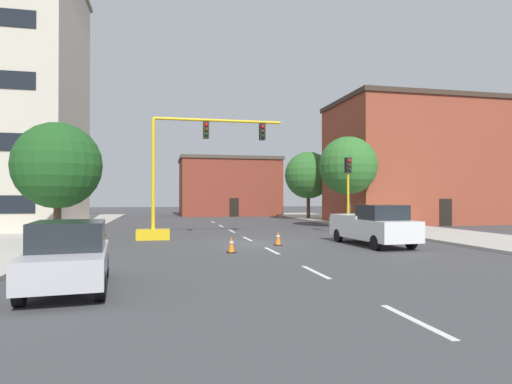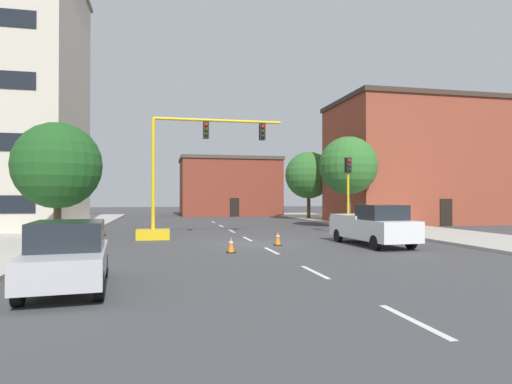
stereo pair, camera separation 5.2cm
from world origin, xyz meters
name	(u,v)px [view 2 (the right image)]	position (x,y,z in m)	size (l,w,h in m)	color
ground_plane	(257,244)	(0.00, 0.00, 0.00)	(160.00, 160.00, 0.00)	#424244
sidewalk_left	(40,233)	(-12.15, 8.00, 0.07)	(6.00, 56.00, 0.14)	#B2ADA3
sidewalk_right	(393,227)	(12.15, 8.00, 0.07)	(6.00, 56.00, 0.14)	#B2ADA3
lane_stripe_seg_0	(413,321)	(0.00, -14.00, 0.00)	(0.16, 2.40, 0.01)	silver
lane_stripe_seg_1	(315,272)	(0.00, -8.50, 0.00)	(0.16, 2.40, 0.01)	silver
lane_stripe_seg_2	(271,251)	(0.00, -3.00, 0.00)	(0.16, 2.40, 0.01)	silver
lane_stripe_seg_3	(247,239)	(0.00, 2.50, 0.00)	(0.16, 2.40, 0.01)	silver
lane_stripe_seg_4	(232,231)	(0.00, 8.00, 0.00)	(0.16, 2.40, 0.01)	silver
lane_stripe_seg_5	(221,226)	(0.00, 13.50, 0.00)	(0.16, 2.40, 0.01)	silver
lane_stripe_seg_6	(213,222)	(0.00, 19.00, 0.00)	(0.16, 2.40, 0.01)	silver
building_brick_center	(229,187)	(3.72, 33.51, 3.65)	(12.40, 8.83, 7.27)	brown
building_row_right	(413,162)	(17.61, 14.04, 5.49)	(14.16, 9.66, 10.97)	brown
traffic_signal_gantry	(172,200)	(-4.17, 3.30, 2.19)	(8.23, 1.20, 6.83)	yellow
traffic_light_pole_right	(348,178)	(6.62, 3.64, 3.53)	(0.32, 0.47, 4.80)	yellow
tree_left_near	(58,166)	(-9.87, 2.11, 3.94)	(4.36, 4.36, 6.14)	#4C3823
tree_right_far	(309,175)	(10.09, 21.07, 4.57)	(4.82, 4.82, 6.99)	#4C3823
tree_right_mid	(348,166)	(9.04, 9.02, 4.70)	(4.38, 4.38, 6.91)	brown
pickup_truck_white	(373,225)	(5.32, -2.06, 0.97)	(2.29, 5.50, 1.99)	white
sedan_silver_near_left	(68,255)	(-7.08, -9.57, 0.89)	(2.25, 4.65, 1.74)	#B7B7BC
traffic_cone_roadside_a	(278,238)	(0.83, -1.00, 0.34)	(0.36, 0.36, 0.69)	black
traffic_cone_roadside_b	(231,245)	(-1.85, -3.32, 0.34)	(0.36, 0.36, 0.70)	black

